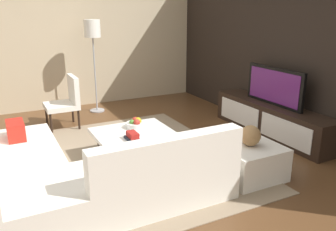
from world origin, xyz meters
TOP-DOWN VIEW (x-y plane):
  - ground_plane at (0.00, 0.00)m, footprint 14.00×14.00m
  - feature_wall_back at (0.00, 2.70)m, footprint 6.40×0.12m
  - side_wall_left at (-3.20, 0.20)m, footprint 0.12×5.20m
  - area_rug at (-0.10, 0.00)m, footprint 3.36×2.73m
  - media_console at (0.00, 2.40)m, footprint 2.27×0.48m
  - television at (0.00, 2.40)m, footprint 1.15×0.06m
  - sectional_couch at (0.51, -0.83)m, footprint 2.31×2.43m
  - coffee_table at (-0.10, 0.10)m, footprint 0.92×1.01m
  - accent_chair_near at (-1.86, -0.41)m, footprint 0.54×0.53m
  - floor_lamp at (-2.56, 0.29)m, footprint 0.30×0.30m
  - ottoman at (0.98, 1.13)m, footprint 0.70×0.70m
  - fruit_bowl at (-0.28, 0.20)m, footprint 0.28×0.28m
  - decorative_ball at (0.98, 1.13)m, footprint 0.25×0.25m
  - book_stack at (0.12, -0.02)m, footprint 0.20×0.14m

SIDE VIEW (x-z plane):
  - ground_plane at x=0.00m, z-range 0.00..0.00m
  - area_rug at x=-0.10m, z-range 0.00..0.01m
  - ottoman at x=0.98m, z-range 0.00..0.40m
  - coffee_table at x=-0.10m, z-range 0.01..0.39m
  - media_console at x=0.00m, z-range 0.00..0.50m
  - sectional_couch at x=0.51m, z-range -0.13..0.68m
  - book_stack at x=0.12m, z-range 0.38..0.47m
  - fruit_bowl at x=-0.28m, z-range 0.36..0.50m
  - accent_chair_near at x=-1.86m, z-range 0.05..0.92m
  - decorative_ball at x=0.98m, z-range 0.40..0.65m
  - television at x=0.00m, z-range 0.50..1.08m
  - feature_wall_back at x=0.00m, z-range 0.00..2.80m
  - side_wall_left at x=-3.20m, z-range 0.00..2.80m
  - floor_lamp at x=-2.56m, z-range 0.59..2.33m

